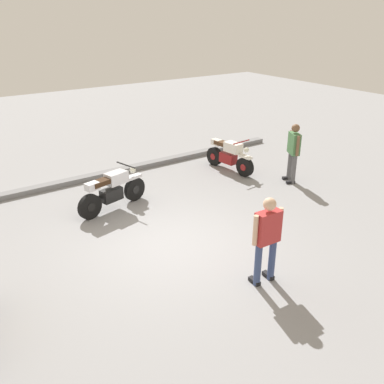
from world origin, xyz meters
name	(u,v)px	position (x,y,z in m)	size (l,w,h in m)	color
ground_plane	(169,244)	(0.00, 0.00, 0.00)	(40.00, 40.00, 0.00)	gray
curb_edge	(89,177)	(0.00, 4.60, 0.07)	(14.00, 0.30, 0.15)	gray
motorcycle_cream_vintage	(229,156)	(4.00, 2.84, 0.49)	(0.70, 1.96, 1.07)	black
motorcycle_silver_cruiser	(112,190)	(-0.26, 2.32, 0.52)	(2.05, 0.78, 1.09)	black
person_in_green_shirt	(293,149)	(4.92, 1.06, 1.01)	(0.48, 0.64, 1.75)	#59595B
person_in_red_shirt	(267,235)	(0.74, -2.18, 1.00)	(0.67, 0.32, 1.74)	#384772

